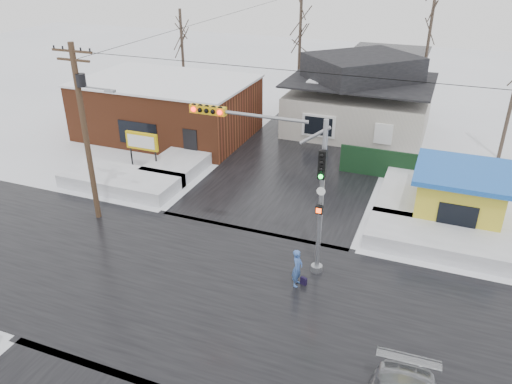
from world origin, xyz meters
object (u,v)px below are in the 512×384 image
(marquee_sign, at_px, (142,142))
(kiosk, at_px, (459,195))
(traffic_signal, at_px, (285,172))
(utility_pole, at_px, (85,125))
(pedestrian, at_px, (297,268))

(marquee_sign, distance_m, kiosk, 18.51)
(traffic_signal, bearing_deg, marquee_sign, 150.28)
(marquee_sign, bearing_deg, utility_pole, -79.87)
(kiosk, bearing_deg, pedestrian, -126.09)
(utility_pole, relative_size, kiosk, 1.96)
(traffic_signal, bearing_deg, utility_pole, 177.05)
(kiosk, xyz_separation_m, pedestrian, (-6.02, -8.26, -0.61))
(marquee_sign, bearing_deg, traffic_signal, -29.72)
(traffic_signal, xyz_separation_m, pedestrian, (1.05, -1.23, -3.69))
(pedestrian, bearing_deg, utility_pole, 81.98)
(pedestrian, bearing_deg, kiosk, -35.31)
(marquee_sign, relative_size, kiosk, 0.55)
(marquee_sign, bearing_deg, kiosk, 1.55)
(utility_pole, height_order, pedestrian, utility_pole)
(marquee_sign, xyz_separation_m, pedestrian, (12.48, -7.76, -1.07))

